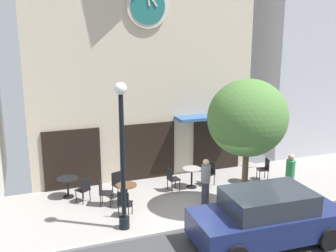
# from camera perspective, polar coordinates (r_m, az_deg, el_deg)

# --- Properties ---
(ground_plane) EXTENTS (27.55, 10.81, 0.13)m
(ground_plane) POSITION_cam_1_polar(r_m,az_deg,el_deg) (11.91, 7.60, -16.11)
(ground_plane) COLOR gray
(clock_building) EXTENTS (9.12, 4.14, 12.18)m
(clock_building) POSITION_cam_1_polar(r_m,az_deg,el_deg) (16.49, -4.51, 15.20)
(clock_building) COLOR beige
(clock_building) RESTS_ON ground_plane
(neighbor_building_right) EXTENTS (5.47, 4.10, 11.31)m
(neighbor_building_right) POSITION_cam_1_polar(r_m,az_deg,el_deg) (21.22, 19.18, 12.39)
(neighbor_building_right) COLOR #B2B2BC
(neighbor_building_right) RESTS_ON ground_plane
(street_lamp) EXTENTS (0.36, 0.36, 4.48)m
(street_lamp) POSITION_cam_1_polar(r_m,az_deg,el_deg) (11.55, -6.65, -4.55)
(street_lamp) COLOR black
(street_lamp) RESTS_ON ground_plane
(street_tree) EXTENTS (2.62, 2.36, 4.43)m
(street_tree) POSITION_cam_1_polar(r_m,az_deg,el_deg) (12.68, 11.53, 1.12)
(street_tree) COLOR brown
(street_tree) RESTS_ON ground_plane
(cafe_table_near_door) EXTENTS (0.75, 0.75, 0.73)m
(cafe_table_near_door) POSITION_cam_1_polar(r_m,az_deg,el_deg) (14.67, -14.40, -8.09)
(cafe_table_near_door) COLOR black
(cafe_table_near_door) RESTS_ON ground_plane
(cafe_table_near_curb) EXTENTS (0.71, 0.71, 0.76)m
(cafe_table_near_curb) POSITION_cam_1_polar(r_m,az_deg,el_deg) (13.67, -6.05, -9.36)
(cafe_table_near_curb) COLOR black
(cafe_table_near_curb) RESTS_ON ground_plane
(cafe_table_center_right) EXTENTS (0.71, 0.71, 0.77)m
(cafe_table_center_right) POSITION_cam_1_polar(r_m,az_deg,el_deg) (15.10, 3.48, -6.97)
(cafe_table_center_right) COLOR black
(cafe_table_center_right) RESTS_ON ground_plane
(cafe_table_leftmost) EXTENTS (0.65, 0.65, 0.75)m
(cafe_table_leftmost) POSITION_cam_1_polar(r_m,az_deg,el_deg) (15.90, 11.49, -6.30)
(cafe_table_leftmost) COLOR black
(cafe_table_leftmost) RESTS_ON ground_plane
(cafe_chair_curbside) EXTENTS (0.51, 0.51, 0.90)m
(cafe_chair_curbside) POSITION_cam_1_polar(r_m,az_deg,el_deg) (13.79, -9.38, -9.29)
(cafe_chair_curbside) COLOR black
(cafe_chair_curbside) RESTS_ON ground_plane
(cafe_chair_mid_row) EXTENTS (0.56, 0.56, 0.90)m
(cafe_chair_mid_row) POSITION_cam_1_polar(r_m,az_deg,el_deg) (12.88, -6.39, -10.91)
(cafe_chair_mid_row) COLOR black
(cafe_chair_mid_row) RESTS_ON ground_plane
(cafe_chair_near_tree) EXTENTS (0.48, 0.48, 0.90)m
(cafe_chair_near_tree) POSITION_cam_1_polar(r_m,az_deg,el_deg) (15.45, 6.13, -6.61)
(cafe_chair_near_tree) COLOR black
(cafe_chair_near_tree) RESTS_ON ground_plane
(cafe_chair_facing_wall) EXTENTS (0.52, 0.52, 0.90)m
(cafe_chair_facing_wall) POSITION_cam_1_polar(r_m,az_deg,el_deg) (14.43, -7.32, -8.15)
(cafe_chair_facing_wall) COLOR black
(cafe_chair_facing_wall) RESTS_ON ground_plane
(cafe_chair_by_entrance) EXTENTS (0.48, 0.48, 0.90)m
(cafe_chair_by_entrance) POSITION_cam_1_polar(r_m,az_deg,el_deg) (16.29, 13.89, -5.87)
(cafe_chair_by_entrance) COLOR black
(cafe_chair_by_entrance) RESTS_ON ground_plane
(cafe_chair_outer) EXTENTS (0.56, 0.56, 0.90)m
(cafe_chair_outer) POSITION_cam_1_polar(r_m,az_deg,el_deg) (14.13, -12.10, -8.84)
(cafe_chair_outer) COLOR black
(cafe_chair_outer) RESTS_ON ground_plane
(cafe_chair_facing_street) EXTENTS (0.45, 0.45, 0.90)m
(cafe_chair_facing_street) POSITION_cam_1_polar(r_m,az_deg,el_deg) (14.78, 0.54, -7.50)
(cafe_chair_facing_street) COLOR black
(cafe_chair_facing_street) RESTS_ON ground_plane
(pedestrian_green) EXTENTS (0.44, 0.44, 1.67)m
(pedestrian_green) POSITION_cam_1_polar(r_m,az_deg,el_deg) (14.64, 17.33, -6.96)
(pedestrian_green) COLOR #2D2D38
(pedestrian_green) RESTS_ON ground_plane
(pedestrian_grey) EXTENTS (0.45, 0.45, 1.67)m
(pedestrian_grey) POSITION_cam_1_polar(r_m,az_deg,el_deg) (13.56, 5.49, -8.06)
(pedestrian_grey) COLOR #2D2D38
(pedestrian_grey) RESTS_ON ground_plane
(parked_car_navy) EXTENTS (4.37, 2.16, 1.55)m
(parked_car_navy) POSITION_cam_1_polar(r_m,az_deg,el_deg) (11.68, 14.20, -12.71)
(parked_car_navy) COLOR navy
(parked_car_navy) RESTS_ON ground_plane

